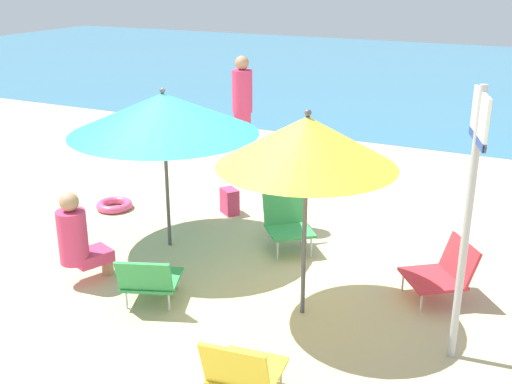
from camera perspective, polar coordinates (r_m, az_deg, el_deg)
name	(u,v)px	position (r m, az deg, el deg)	size (l,w,h in m)	color
ground_plane	(221,252)	(7.00, -3.18, -5.46)	(40.00, 40.00, 0.00)	#CCB789
sea_water	(446,76)	(19.15, 16.77, 10.02)	(40.00, 16.00, 0.01)	teal
umbrella_teal	(163,114)	(6.75, -8.36, 7.01)	(2.03, 2.03, 1.79)	#4C4C51
umbrella_yellow	(307,142)	(5.24, 4.63, 4.54)	(1.53, 1.53, 1.88)	#4C4C51
beach_chair_a	(149,279)	(5.94, -9.61, -7.75)	(0.68, 0.73, 0.53)	#33934C
beach_chair_b	(242,370)	(4.60, -1.24, -15.79)	(0.55, 0.63, 0.61)	gold
beach_chair_c	(443,271)	(6.20, 16.57, -6.84)	(0.77, 0.76, 0.57)	red
beach_chair_d	(287,219)	(6.97, 2.81, -2.47)	(0.72, 0.73, 0.66)	#33934C
person_a	(288,190)	(7.45, 2.89, 0.20)	(0.51, 0.53, 0.95)	#389970
person_b	(242,114)	(9.51, -1.24, 7.07)	(0.30, 0.30, 1.75)	#DB3866
person_c	(78,239)	(6.39, -15.77, -4.08)	(0.41, 0.53, 0.96)	#DB3866
warning_sign	(471,186)	(4.88, 18.88, 0.48)	(0.19, 0.52, 2.20)	#ADADB2
swim_ring	(114,205)	(8.39, -12.67, -1.16)	(0.47, 0.47, 0.10)	#E54C7F
beach_bag	(230,201)	(8.00, -2.40, -0.84)	(0.24, 0.17, 0.33)	#DB3866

